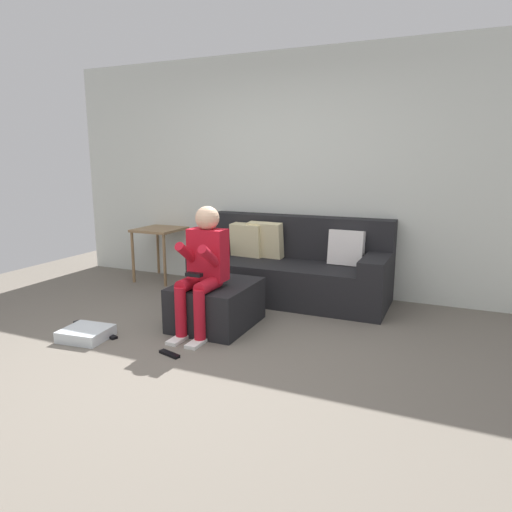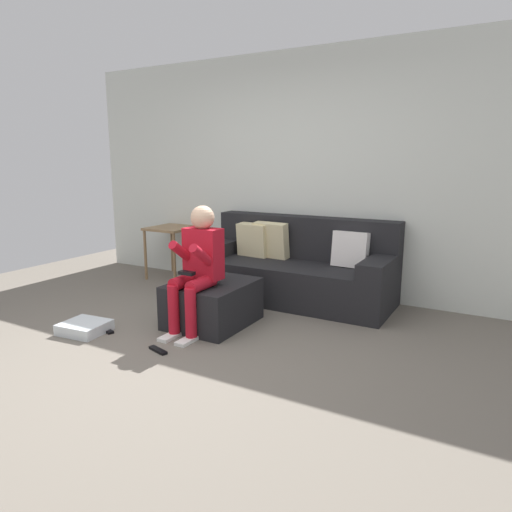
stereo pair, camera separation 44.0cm
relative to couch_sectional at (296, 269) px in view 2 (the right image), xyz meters
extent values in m
plane|color=#6B6359|center=(-0.23, -2.03, -0.34)|extent=(7.33, 7.33, 0.00)
cube|color=silver|center=(-0.23, 0.40, 0.99)|extent=(5.64, 0.10, 2.66)
cube|color=black|center=(0.01, -0.07, -0.13)|extent=(2.08, 0.84, 0.41)
cube|color=black|center=(0.01, 0.23, 0.31)|extent=(2.08, 0.24, 0.46)
cube|color=black|center=(-0.91, -0.07, 0.15)|extent=(0.25, 0.84, 0.15)
cube|color=black|center=(0.92, -0.07, 0.15)|extent=(0.25, 0.84, 0.15)
cube|color=beige|center=(-0.54, 0.03, 0.26)|extent=(0.38, 0.21, 0.38)
cube|color=beige|center=(-0.32, 0.05, 0.27)|extent=(0.41, 0.20, 0.41)
cube|color=white|center=(0.58, 0.05, 0.26)|extent=(0.37, 0.17, 0.37)
cube|color=black|center=(-0.33, -1.10, -0.14)|extent=(0.65, 0.77, 0.40)
cube|color=red|center=(-0.35, -1.19, 0.34)|extent=(0.33, 0.18, 0.45)
sphere|color=#D8AD8C|center=(-0.35, -1.19, 0.66)|extent=(0.21, 0.21, 0.21)
cylinder|color=red|center=(-0.44, -1.35, 0.11)|extent=(0.11, 0.32, 0.11)
cylinder|color=red|center=(-0.44, -1.51, -0.10)|extent=(0.10, 0.10, 0.42)
cube|color=white|center=(-0.44, -1.57, -0.32)|extent=(0.10, 0.22, 0.03)
cylinder|color=red|center=(-0.47, -1.32, 0.35)|extent=(0.08, 0.34, 0.27)
cylinder|color=red|center=(-0.26, -1.35, 0.11)|extent=(0.11, 0.32, 0.11)
cylinder|color=red|center=(-0.26, -1.51, -0.10)|extent=(0.10, 0.10, 0.42)
cube|color=white|center=(-0.26, -1.57, -0.32)|extent=(0.10, 0.22, 0.03)
cylinder|color=red|center=(-0.23, -1.33, 0.34)|extent=(0.08, 0.37, 0.29)
cube|color=black|center=(-0.35, -1.43, 0.21)|extent=(0.14, 0.06, 0.03)
cube|color=silver|center=(-1.18, -1.83, -0.29)|extent=(0.41, 0.38, 0.09)
cube|color=olive|center=(-1.76, 0.09, 0.31)|extent=(0.52, 0.58, 0.03)
cylinder|color=olive|center=(-1.99, -0.17, -0.02)|extent=(0.04, 0.04, 0.63)
cylinder|color=olive|center=(-1.53, -0.17, -0.02)|extent=(0.04, 0.04, 0.63)
cylinder|color=olive|center=(-1.99, 0.35, -0.02)|extent=(0.04, 0.04, 0.63)
cylinder|color=olive|center=(-1.53, 0.35, -0.02)|extent=(0.04, 0.04, 0.63)
cube|color=black|center=(-0.34, -1.83, -0.33)|extent=(0.20, 0.10, 0.02)
cube|color=black|center=(-1.02, -1.73, -0.33)|extent=(0.16, 0.09, 0.02)
cube|color=black|center=(-1.49, -1.59, -0.33)|extent=(0.15, 0.08, 0.02)
camera|label=1|loc=(1.61, -4.62, 1.14)|focal=32.33mm
camera|label=2|loc=(2.01, -4.42, 1.14)|focal=32.33mm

